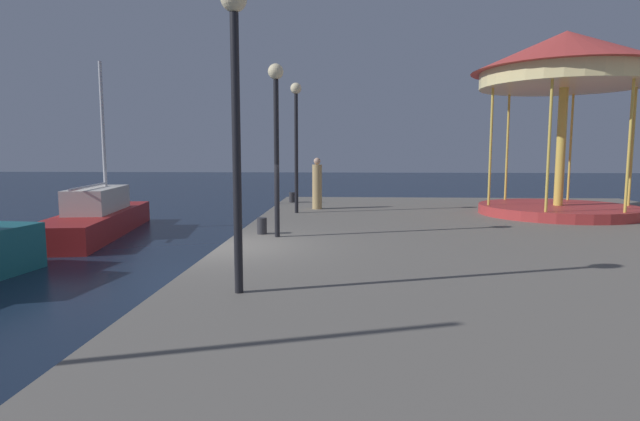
# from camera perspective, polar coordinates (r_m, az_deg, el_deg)

# --- Properties ---
(ground_plane) EXTENTS (120.00, 120.00, 0.00)m
(ground_plane) POSITION_cam_1_polar(r_m,az_deg,el_deg) (11.33, -11.03, -7.85)
(ground_plane) COLOR #162338
(quay_dock) EXTENTS (14.46, 24.05, 0.80)m
(quay_dock) POSITION_cam_1_polar(r_m,az_deg,el_deg) (11.79, 25.63, -5.82)
(quay_dock) COLOR slate
(quay_dock) RESTS_ON ground
(sailboat_red) EXTENTS (2.95, 7.64, 5.93)m
(sailboat_red) POSITION_cam_1_polar(r_m,az_deg,el_deg) (18.83, -23.63, -0.70)
(sailboat_red) COLOR maroon
(sailboat_red) RESTS_ON ground
(carousel) EXTENTS (5.67, 5.67, 5.71)m
(carousel) POSITION_cam_1_polar(r_m,az_deg,el_deg) (18.07, 25.65, 13.25)
(carousel) COLOR #B23333
(carousel) RESTS_ON quay_dock
(lamp_post_near_edge) EXTENTS (0.36, 0.36, 4.21)m
(lamp_post_near_edge) POSITION_cam_1_polar(r_m,az_deg,el_deg) (7.25, -9.43, 13.57)
(lamp_post_near_edge) COLOR black
(lamp_post_near_edge) RESTS_ON quay_dock
(lamp_post_mid_promenade) EXTENTS (0.36, 0.36, 4.00)m
(lamp_post_mid_promenade) POSITION_cam_1_polar(r_m,az_deg,el_deg) (11.97, -4.91, 10.20)
(lamp_post_mid_promenade) COLOR black
(lamp_post_mid_promenade) RESTS_ON quay_dock
(lamp_post_far_end) EXTENTS (0.36, 0.36, 4.21)m
(lamp_post_far_end) POSITION_cam_1_polar(r_m,az_deg,el_deg) (16.75, -2.68, 9.59)
(lamp_post_far_end) COLOR black
(lamp_post_far_end) RESTS_ON quay_dock
(bollard_north) EXTENTS (0.24, 0.24, 0.40)m
(bollard_north) POSITION_cam_1_polar(r_m,az_deg,el_deg) (12.55, -6.50, -1.72)
(bollard_north) COLOR #2D2D33
(bollard_north) RESTS_ON quay_dock
(bollard_south) EXTENTS (0.24, 0.24, 0.40)m
(bollard_south) POSITION_cam_1_polar(r_m,az_deg,el_deg) (20.40, -3.14, 1.49)
(bollard_south) COLOR #2D2D33
(bollard_south) RESTS_ON quay_dock
(person_near_carousel) EXTENTS (0.34, 0.34, 1.80)m
(person_near_carousel) POSITION_cam_1_polar(r_m,az_deg,el_deg) (17.94, -0.32, 2.87)
(person_near_carousel) COLOR tan
(person_near_carousel) RESTS_ON quay_dock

